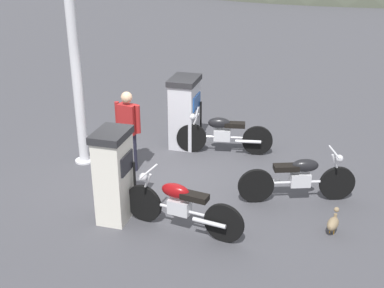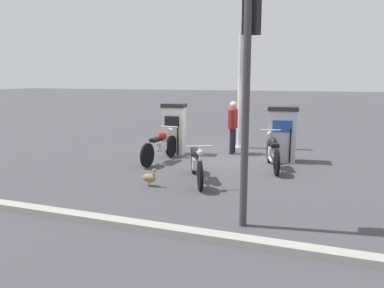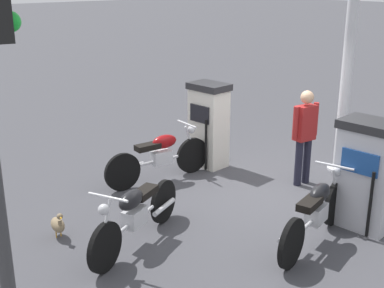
{
  "view_description": "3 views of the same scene",
  "coord_description": "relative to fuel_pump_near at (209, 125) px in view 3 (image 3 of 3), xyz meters",
  "views": [
    {
      "loc": [
        3.4,
        -8.04,
        4.54
      ],
      "look_at": [
        0.47,
        0.12,
        0.75
      ],
      "focal_mm": 46.06,
      "sensor_mm": 36.0,
      "label": 1
    },
    {
      "loc": [
        10.54,
        2.48,
        2.39
      ],
      "look_at": [
        1.37,
        -0.53,
        0.66
      ],
      "focal_mm": 34.57,
      "sensor_mm": 36.0,
      "label": 2
    },
    {
      "loc": [
        6.04,
        5.16,
        3.49
      ],
      "look_at": [
        1.28,
        -0.35,
        1.09
      ],
      "focal_mm": 48.08,
      "sensor_mm": 36.0,
      "label": 3
    }
  ],
  "objects": [
    {
      "name": "motorcycle_near_pump",
      "position": [
        1.17,
        0.02,
        -0.34
      ],
      "size": [
        2.11,
        0.56,
        0.97
      ],
      "color": "black",
      "rests_on": "ground"
    },
    {
      "name": "wandering_duck",
      "position": [
        3.52,
        0.75,
        -0.61
      ],
      "size": [
        0.23,
        0.42,
        0.42
      ],
      "color": "#847051",
      "rests_on": "ground"
    },
    {
      "name": "fuel_pump_far",
      "position": [
        -0.0,
        3.33,
        -0.01
      ],
      "size": [
        0.65,
        0.89,
        1.59
      ],
      "color": "silver",
      "rests_on": "ground"
    },
    {
      "name": "canopy_support_pole",
      "position": [
        -1.7,
        1.77,
        1.03
      ],
      "size": [
        0.4,
        0.4,
        3.84
      ],
      "color": "silver",
      "rests_on": "ground"
    },
    {
      "name": "motorcycle_far_pump",
      "position": [
        0.95,
        3.17,
        -0.34
      ],
      "size": [
        2.06,
        0.71,
        0.97
      ],
      "color": "black",
      "rests_on": "ground"
    },
    {
      "name": "fuel_pump_near",
      "position": [
        0.0,
        0.0,
        0.0
      ],
      "size": [
        0.57,
        0.76,
        1.6
      ],
      "color": "silver",
      "rests_on": "ground"
    },
    {
      "name": "ground_plane",
      "position": [
        0.26,
        1.66,
        -0.81
      ],
      "size": [
        120.0,
        120.0,
        0.0
      ],
      "primitive_type": "plane",
      "color": "#424247"
    },
    {
      "name": "attendant_person",
      "position": [
        -0.61,
        1.75,
        0.14
      ],
      "size": [
        0.58,
        0.25,
        1.67
      ],
      "color": "#1E1E2D",
      "rests_on": "ground"
    },
    {
      "name": "motorcycle_extra",
      "position": [
        2.82,
        1.63,
        -0.35
      ],
      "size": [
        1.99,
        0.97,
        0.96
      ],
      "color": "black",
      "rests_on": "ground"
    }
  ]
}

